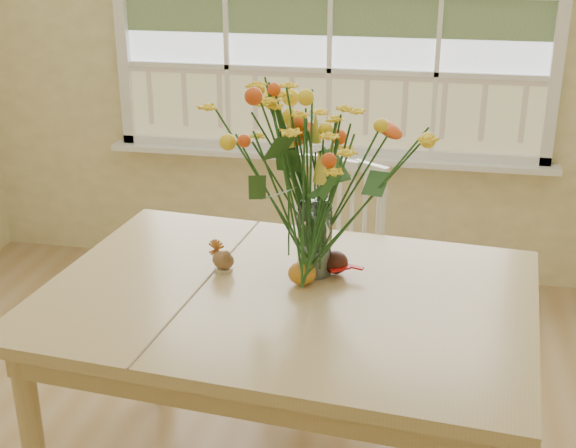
# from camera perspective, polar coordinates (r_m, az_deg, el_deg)

# --- Properties ---
(wall_back) EXTENTS (4.00, 0.02, 2.70)m
(wall_back) POSITION_cam_1_polar(r_m,az_deg,el_deg) (4.09, 3.20, 14.13)
(wall_back) COLOR #CCBD82
(wall_back) RESTS_ON floor
(dining_table) EXTENTS (1.60, 1.21, 0.81)m
(dining_table) POSITION_cam_1_polar(r_m,az_deg,el_deg) (2.45, -0.09, -6.96)
(dining_table) COLOR tan
(dining_table) RESTS_ON floor
(windsor_chair) EXTENTS (0.53, 0.52, 0.94)m
(windsor_chair) POSITION_cam_1_polar(r_m,az_deg,el_deg) (3.28, 3.03, -2.87)
(windsor_chair) COLOR white
(windsor_chair) RESTS_ON floor
(flower_vase) EXTENTS (0.52, 0.52, 0.62)m
(flower_vase) POSITION_cam_1_polar(r_m,az_deg,el_deg) (2.39, 2.05, 4.45)
(flower_vase) COLOR white
(flower_vase) RESTS_ON dining_table
(pumpkin) EXTENTS (0.09, 0.09, 0.07)m
(pumpkin) POSITION_cam_1_polar(r_m,az_deg,el_deg) (2.44, 1.04, -3.75)
(pumpkin) COLOR #BF6D16
(pumpkin) RESTS_ON dining_table
(turkey_figurine) EXTENTS (0.09, 0.07, 0.10)m
(turkey_figurine) POSITION_cam_1_polar(r_m,az_deg,el_deg) (2.54, -4.82, -2.68)
(turkey_figurine) COLOR #CCB78C
(turkey_figurine) RESTS_ON dining_table
(dark_gourd) EXTENTS (0.12, 0.08, 0.07)m
(dark_gourd) POSITION_cam_1_polar(r_m,az_deg,el_deg) (2.51, 3.53, -2.94)
(dark_gourd) COLOR #38160F
(dark_gourd) RESTS_ON dining_table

